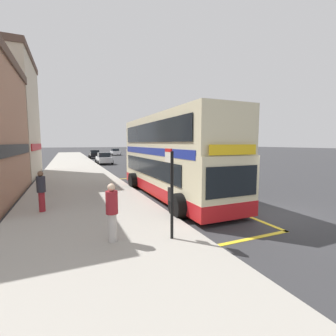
# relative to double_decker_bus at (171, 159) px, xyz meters

# --- Properties ---
(ground_plane) EXTENTS (260.00, 260.00, 0.00)m
(ground_plane) POSITION_rel_double_decker_bus_xyz_m (2.46, 27.07, -2.06)
(ground_plane) COLOR #333335
(pavement_near) EXTENTS (6.00, 76.00, 0.14)m
(pavement_near) POSITION_rel_double_decker_bus_xyz_m (-4.54, 27.07, -1.99)
(pavement_near) COLOR #A39E93
(pavement_near) RESTS_ON ground
(double_decker_bus) EXTENTS (3.22, 10.62, 4.40)m
(double_decker_bus) POSITION_rel_double_decker_bus_xyz_m (0.00, 0.00, 0.00)
(double_decker_bus) COLOR beige
(double_decker_bus) RESTS_ON ground
(bus_bay_markings) EXTENTS (2.96, 13.80, 0.01)m
(bus_bay_markings) POSITION_rel_double_decker_bus_xyz_m (-0.06, 0.35, -2.06)
(bus_bay_markings) COLOR yellow
(bus_bay_markings) RESTS_ON ground
(bus_stop_sign) EXTENTS (0.09, 0.51, 2.65)m
(bus_stop_sign) POSITION_rel_double_decker_bus_xyz_m (-2.53, -5.67, -0.36)
(bus_stop_sign) COLOR black
(bus_stop_sign) RESTS_ON pavement_near
(parked_car_black_far) EXTENTS (2.09, 4.20, 1.62)m
(parked_car_black_far) POSITION_rel_double_decker_bus_xyz_m (-0.42, 34.75, -1.26)
(parked_car_black_far) COLOR black
(parked_car_black_far) RESTS_ON ground
(parked_car_white_across) EXTENTS (2.09, 4.20, 1.62)m
(parked_car_white_across) POSITION_rel_double_decker_bus_xyz_m (7.55, 20.42, -1.26)
(parked_car_white_across) COLOR silver
(parked_car_white_across) RESTS_ON ground
(parked_car_white_distant) EXTENTS (2.09, 4.20, 1.62)m
(parked_car_white_distant) POSITION_rel_double_decker_bus_xyz_m (5.37, 44.80, -1.26)
(parked_car_white_distant) COLOR silver
(parked_car_white_distant) RESTS_ON ground
(parked_car_silver_kerbside) EXTENTS (2.09, 4.20, 1.62)m
(parked_car_silver_kerbside) POSITION_rel_double_decker_bus_xyz_m (-0.56, 21.72, -1.26)
(parked_car_silver_kerbside) COLOR #B2B5BA
(parked_car_silver_kerbside) RESTS_ON ground
(pedestrian_waiting_near_sign) EXTENTS (0.34, 0.34, 1.68)m
(pedestrian_waiting_near_sign) POSITION_rel_double_decker_bus_xyz_m (-4.18, -5.28, -1.01)
(pedestrian_waiting_near_sign) COLOR #B7B2AD
(pedestrian_waiting_near_sign) RESTS_ON pavement_near
(pedestrian_further_back) EXTENTS (0.34, 0.34, 1.67)m
(pedestrian_further_back) POSITION_rel_double_decker_bus_xyz_m (-6.31, -1.14, -1.01)
(pedestrian_further_back) COLOR maroon
(pedestrian_further_back) RESTS_ON pavement_near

